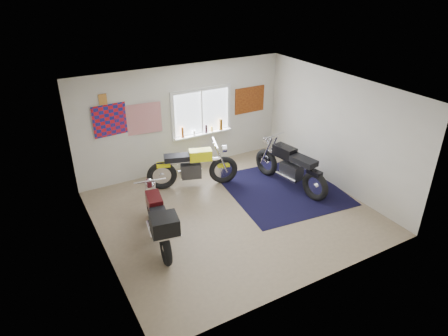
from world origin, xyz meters
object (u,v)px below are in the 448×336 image
maroon_tourer (159,221)px  yellow_triumph (192,168)px  black_chrome_bike (290,168)px  navy_rug (283,189)px

maroon_tourer → yellow_triumph: bearing=-30.8°
yellow_triumph → maroon_tourer: yellow_triumph is taller
black_chrome_bike → maroon_tourer: (-3.53, -0.61, 0.04)m
black_chrome_bike → maroon_tourer: 3.58m
yellow_triumph → maroon_tourer: (-1.53, -1.78, 0.06)m
navy_rug → maroon_tourer: size_ratio=1.25×
navy_rug → yellow_triumph: (-1.79, 1.23, 0.48)m
black_chrome_bike → navy_rug: bearing=96.6°
navy_rug → maroon_tourer: (-3.33, -0.55, 0.54)m
navy_rug → maroon_tourer: 3.41m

